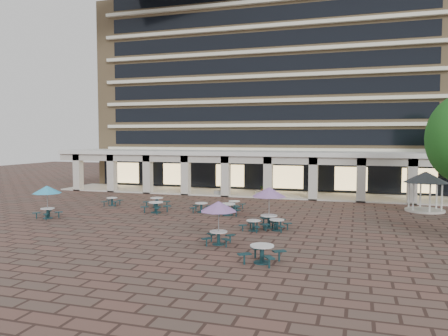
% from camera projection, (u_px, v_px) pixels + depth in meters
% --- Properties ---
extents(ground, '(120.00, 120.00, 0.00)m').
position_uv_depth(ground, '(203.00, 220.00, 30.42)').
color(ground, brown).
rests_on(ground, ground).
extents(apartment_building, '(40.00, 15.50, 25.20)m').
position_uv_depth(apartment_building, '(273.00, 82.00, 53.82)').
color(apartment_building, tan).
rests_on(apartment_building, ground).
extents(retail_arcade, '(42.00, 6.60, 4.40)m').
position_uv_depth(retail_arcade, '(252.00, 165.00, 44.32)').
color(retail_arcade, white).
rests_on(retail_arcade, ground).
extents(picnic_table_2, '(1.74, 1.74, 0.67)m').
position_uv_depth(picnic_table_2, '(253.00, 224.00, 27.01)').
color(picnic_table_2, '#153940').
rests_on(picnic_table_2, ground).
extents(picnic_table_3, '(2.10, 2.10, 0.83)m').
position_uv_depth(picnic_table_3, '(262.00, 252.00, 20.08)').
color(picnic_table_3, '#153940').
rests_on(picnic_table_3, ground).
extents(picnic_table_4, '(2.02, 2.02, 2.33)m').
position_uv_depth(picnic_table_4, '(47.00, 191.00, 31.10)').
color(picnic_table_4, '#153940').
rests_on(picnic_table_4, ground).
extents(picnic_table_5, '(1.83, 1.83, 0.74)m').
position_uv_depth(picnic_table_5, '(201.00, 207.00, 33.70)').
color(picnic_table_5, '#153940').
rests_on(picnic_table_5, ground).
extents(picnic_table_6, '(2.03, 2.03, 2.34)m').
position_uv_depth(picnic_table_6, '(219.00, 208.00, 23.45)').
color(picnic_table_6, '#153940').
rests_on(picnic_table_6, ground).
extents(picnic_table_7, '(1.79, 1.79, 0.70)m').
position_uv_depth(picnic_table_7, '(277.00, 224.00, 27.12)').
color(picnic_table_7, '#153940').
rests_on(picnic_table_7, ground).
extents(picnic_table_8, '(1.70, 1.70, 0.68)m').
position_uv_depth(picnic_table_8, '(112.00, 201.00, 37.06)').
color(picnic_table_8, '#153940').
rests_on(picnic_table_8, ground).
extents(picnic_table_9, '(2.17, 2.17, 0.84)m').
position_uv_depth(picnic_table_9, '(156.00, 206.00, 33.55)').
color(picnic_table_9, '#153940').
rests_on(picnic_table_9, ground).
extents(picnic_table_10, '(2.26, 2.26, 0.87)m').
position_uv_depth(picnic_table_10, '(228.00, 208.00, 32.47)').
color(picnic_table_10, '#153940').
rests_on(picnic_table_10, ground).
extents(picnic_table_11, '(2.25, 2.25, 2.59)m').
position_uv_depth(picnic_table_11, '(269.00, 194.00, 27.85)').
color(picnic_table_11, '#153940').
rests_on(picnic_table_11, ground).
extents(picnic_table_12, '(2.16, 2.16, 0.80)m').
position_uv_depth(picnic_table_12, '(157.00, 201.00, 36.16)').
color(picnic_table_12, '#153940').
rests_on(picnic_table_12, ground).
extents(picnic_table_13, '(1.75, 1.75, 0.68)m').
position_uv_depth(picnic_table_13, '(234.00, 204.00, 35.11)').
color(picnic_table_13, '#153940').
rests_on(picnic_table_13, ground).
extents(gazebo, '(3.33, 3.33, 3.10)m').
position_uv_depth(gazebo, '(426.00, 182.00, 34.08)').
color(gazebo, beige).
rests_on(gazebo, ground).
extents(planter_left, '(1.50, 0.60, 1.18)m').
position_uv_depth(planter_left, '(222.00, 191.00, 43.47)').
color(planter_left, gray).
rests_on(planter_left, ground).
extents(planter_right, '(1.50, 0.67, 1.23)m').
position_uv_depth(planter_right, '(263.00, 192.00, 42.22)').
color(planter_right, gray).
rests_on(planter_right, ground).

